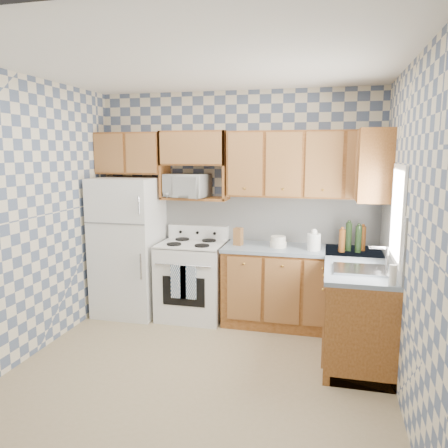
{
  "coord_description": "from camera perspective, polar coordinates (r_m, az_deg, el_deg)",
  "views": [
    {
      "loc": [
        1.09,
        -3.58,
        1.98
      ],
      "look_at": [
        0.05,
        0.75,
        1.25
      ],
      "focal_mm": 35.0,
      "sensor_mm": 36.0,
      "label": 1
    }
  ],
  "objects": [
    {
      "name": "sink",
      "position": [
        4.18,
        17.41,
        -5.76
      ],
      "size": [
        0.48,
        0.4,
        0.03
      ],
      "primitive_type": "cube",
      "color": "#B7B7BC",
      "rests_on": "countertop_right"
    },
    {
      "name": "backguard",
      "position": [
        5.45,
        -3.36,
        -1.06
      ],
      "size": [
        0.76,
        0.08,
        0.17
      ],
      "primitive_type": "cube",
      "color": "silver",
      "rests_on": "cooktop"
    },
    {
      "name": "backsplash_right",
      "position": [
        4.49,
        20.99,
        -1.32
      ],
      "size": [
        0.02,
        1.6,
        0.56
      ],
      "primitive_type": "cube",
      "color": "silver",
      "rests_on": "right_wall"
    },
    {
      "name": "base_cabinets_back",
      "position": [
        5.12,
        10.02,
        -8.33
      ],
      "size": [
        1.75,
        0.6,
        0.88
      ],
      "primitive_type": "cube",
      "color": "#60310F",
      "rests_on": "floor"
    },
    {
      "name": "electric_kettle",
      "position": [
        4.88,
        11.66,
        -2.31
      ],
      "size": [
        0.15,
        0.15,
        0.19
      ],
      "primitive_type": "cylinder",
      "color": "silver",
      "rests_on": "countertop_back"
    },
    {
      "name": "dish_towel_right",
      "position": [
        4.96,
        -4.7,
        -7.61
      ],
      "size": [
        0.18,
        0.02,
        0.38
      ],
      "primitive_type": "cube",
      "color": "navy",
      "rests_on": "stove_body"
    },
    {
      "name": "upper_cabinets_back",
      "position": [
        5.02,
        10.58,
        7.68
      ],
      "size": [
        1.75,
        0.33,
        0.74
      ],
      "primitive_type": "cube",
      "color": "#60310F",
      "rests_on": "back_wall"
    },
    {
      "name": "bottle_3",
      "position": [
        4.86,
        15.15,
        -2.11
      ],
      "size": [
        0.07,
        0.07,
        0.25
      ],
      "primitive_type": "cylinder",
      "color": "#633312",
      "rests_on": "countertop_back"
    },
    {
      "name": "cooktop",
      "position": [
        5.21,
        -4.23,
        -2.62
      ],
      "size": [
        0.76,
        0.65,
        0.02
      ],
      "primitive_type": "cube",
      "color": "silver",
      "rests_on": "stove_body"
    },
    {
      "name": "microwave_shelf",
      "position": [
        5.28,
        -3.77,
        3.37
      ],
      "size": [
        0.8,
        0.33,
        0.03
      ],
      "primitive_type": "cube",
      "color": "#60310F",
      "rests_on": "back_wall"
    },
    {
      "name": "back_wall",
      "position": [
        5.33,
        1.61,
        2.53
      ],
      "size": [
        3.4,
        0.02,
        2.7
      ],
      "primitive_type": "cube",
      "color": "slate",
      "rests_on": "ground"
    },
    {
      "name": "bottle_1",
      "position": [
        4.89,
        17.15,
        -1.9
      ],
      "size": [
        0.07,
        0.07,
        0.29
      ],
      "primitive_type": "cylinder",
      "color": "black",
      "rests_on": "countertop_back"
    },
    {
      "name": "dish_towel_left",
      "position": [
        5.0,
        -5.94,
        -7.5
      ],
      "size": [
        0.18,
        0.02,
        0.38
      ],
      "primitive_type": "cube",
      "color": "navy",
      "rests_on": "stove_body"
    },
    {
      "name": "refrigerator",
      "position": [
        5.49,
        -12.34,
        -2.87
      ],
      "size": [
        0.75,
        0.7,
        1.68
      ],
      "primitive_type": "cube",
      "color": "silver",
      "rests_on": "floor"
    },
    {
      "name": "right_wall",
      "position": [
        3.68,
        22.85,
        -1.28
      ],
      "size": [
        0.02,
        3.2,
        2.7
      ],
      "primitive_type": "cube",
      "color": "slate",
      "rests_on": "ground"
    },
    {
      "name": "soap_bottle",
      "position": [
        3.79,
        21.2,
        -6.23
      ],
      "size": [
        0.06,
        0.06,
        0.17
      ],
      "primitive_type": "cylinder",
      "color": "silver",
      "rests_on": "countertop_right"
    },
    {
      "name": "backsplash_back",
      "position": [
        5.27,
        5.84,
        0.76
      ],
      "size": [
        2.6,
        0.02,
        0.56
      ],
      "primitive_type": "cube",
      "color": "silver",
      "rests_on": "back_wall"
    },
    {
      "name": "bottle_0",
      "position": [
        4.94,
        15.95,
        -1.61
      ],
      "size": [
        0.07,
        0.07,
        0.31
      ],
      "primitive_type": "cylinder",
      "color": "black",
      "rests_on": "countertop_back"
    },
    {
      "name": "upper_cabinets_fridge",
      "position": [
        5.55,
        -12.05,
        9.02
      ],
      "size": [
        0.82,
        0.33,
        0.5
      ],
      "primitive_type": "cube",
      "color": "#60310F",
      "rests_on": "back_wall"
    },
    {
      "name": "food_containers",
      "position": [
        4.97,
        7.09,
        -2.31
      ],
      "size": [
        0.19,
        0.19,
        0.13
      ],
      "primitive_type": null,
      "color": "silver",
      "rests_on": "countertop_back"
    },
    {
      "name": "window",
      "position": [
        4.11,
        21.74,
        1.23
      ],
      "size": [
        0.02,
        0.66,
        0.86
      ],
      "primitive_type": "cube",
      "color": "white",
      "rests_on": "right_wall"
    },
    {
      "name": "upper_cabinets_right",
      "position": [
        4.85,
        18.93,
        7.28
      ],
      "size": [
        0.33,
        0.7,
        0.74
      ],
      "primitive_type": "cube",
      "color": "#60310F",
      "rests_on": "right_wall"
    },
    {
      "name": "countertop_right",
      "position": [
        4.52,
        17.04,
        -4.93
      ],
      "size": [
        0.63,
        1.6,
        0.04
      ],
      "primitive_type": "cube",
      "color": "slate",
      "rests_on": "base_cabinets_right"
    },
    {
      "name": "base_cabinets_right",
      "position": [
        4.65,
        16.83,
        -10.44
      ],
      "size": [
        0.6,
        1.6,
        0.88
      ],
      "primitive_type": "cube",
      "color": "#60310F",
      "rests_on": "floor"
    },
    {
      "name": "stove_body",
      "position": [
        5.32,
        -4.17,
        -7.41
      ],
      "size": [
        0.76,
        0.65,
        0.9
      ],
      "primitive_type": "cube",
      "color": "silver",
      "rests_on": "floor"
    },
    {
      "name": "floor",
      "position": [
        4.23,
        -3.19,
        -18.61
      ],
      "size": [
        3.4,
        3.4,
        0.0
      ],
      "primitive_type": "plane",
      "color": "#907D58",
      "rests_on": "ground"
    },
    {
      "name": "bottle_2",
      "position": [
        4.99,
        17.65,
        -1.82
      ],
      "size": [
        0.07,
        0.07,
        0.27
      ],
      "primitive_type": "cylinder",
      "color": "#633312",
      "rests_on": "countertop_back"
    },
    {
      "name": "microwave",
      "position": [
        5.23,
        -4.84,
        5.0
      ],
      "size": [
        0.56,
        0.43,
        0.28
      ],
      "primitive_type": "imported",
      "rotation": [
        0.0,
        0.0,
        -0.19
      ],
      "color": "silver",
      "rests_on": "microwave_shelf"
    },
    {
      "name": "knife_block",
      "position": [
        5.05,
        1.88,
        -1.64
      ],
      "size": [
        0.11,
        0.11,
        0.2
      ],
      "primitive_type": "cube",
      "rotation": [
        0.0,
        0.0,
        -0.2
      ],
      "color": "brown",
      "rests_on": "countertop_back"
    },
    {
      "name": "countertop_back",
      "position": [
        5.0,
        10.17,
        -3.31
      ],
      "size": [
        1.77,
        0.63,
        0.04
      ],
      "primitive_type": "cube",
      "color": "slate",
      "rests_on": "base_cabinets_back"
    }
  ]
}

